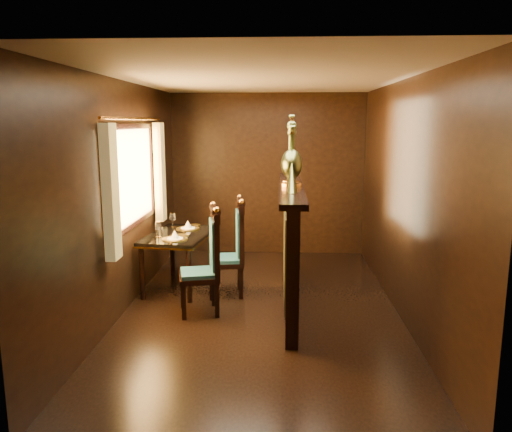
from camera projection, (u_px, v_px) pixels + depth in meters
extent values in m
plane|color=black|center=(261.00, 309.00, 5.57)|extent=(5.00, 5.00, 0.00)
cube|color=black|center=(268.00, 175.00, 7.79)|extent=(3.00, 0.04, 2.50)
cube|color=black|center=(244.00, 264.00, 2.88)|extent=(3.00, 0.04, 2.50)
cube|color=black|center=(123.00, 198.00, 5.41)|extent=(0.04, 5.00, 2.50)
cube|color=black|center=(403.00, 200.00, 5.26)|extent=(0.04, 5.00, 2.50)
cube|color=beige|center=(261.00, 78.00, 5.10)|extent=(3.00, 5.00, 0.04)
cube|color=#FFC672|center=(131.00, 176.00, 5.67)|extent=(0.01, 1.70, 1.05)
cube|color=yellow|center=(111.00, 193.00, 4.72)|extent=(0.10, 0.22, 1.30)
cube|color=yellow|center=(160.00, 172.00, 6.62)|extent=(0.10, 0.22, 1.30)
cylinder|color=gold|center=(135.00, 119.00, 5.54)|extent=(0.03, 2.20, 0.03)
cube|color=black|center=(290.00, 247.00, 5.72)|extent=(0.12, 2.60, 1.30)
cube|color=#383B1A|center=(285.00, 242.00, 5.72)|extent=(0.02, 2.20, 0.95)
cube|color=black|center=(291.00, 188.00, 5.60)|extent=(0.26, 2.70, 0.06)
cube|color=black|center=(179.00, 235.00, 6.20)|extent=(0.83, 1.23, 0.04)
cube|color=gold|center=(179.00, 237.00, 6.21)|extent=(0.86, 1.26, 0.02)
cylinder|color=black|center=(142.00, 274.00, 5.82)|extent=(0.06, 0.06, 0.63)
cylinder|color=black|center=(189.00, 276.00, 5.72)|extent=(0.06, 0.06, 0.63)
cylinder|color=black|center=(172.00, 251.00, 6.82)|extent=(0.06, 0.06, 0.63)
cylinder|color=black|center=(213.00, 253.00, 6.72)|extent=(0.06, 0.06, 0.63)
cylinder|color=gold|center=(175.00, 239.00, 5.89)|extent=(0.30, 0.30, 0.01)
cone|color=white|center=(175.00, 234.00, 5.88)|extent=(0.11, 0.11, 0.10)
cylinder|color=gold|center=(188.00, 228.00, 6.47)|extent=(0.30, 0.30, 0.01)
cone|color=white|center=(188.00, 224.00, 6.46)|extent=(0.11, 0.11, 0.10)
cylinder|color=silver|center=(157.00, 231.00, 6.22)|extent=(0.03, 0.03, 0.06)
cylinder|color=silver|center=(162.00, 230.00, 6.26)|extent=(0.03, 0.03, 0.06)
cube|color=black|center=(199.00, 277.00, 5.40)|extent=(0.51, 0.51, 0.06)
cube|color=#165463|center=(199.00, 273.00, 5.39)|extent=(0.46, 0.46, 0.05)
cube|color=#165463|center=(215.00, 244.00, 5.37)|extent=(0.11, 0.33, 0.54)
cube|color=black|center=(184.00, 303.00, 5.24)|extent=(0.05, 0.05, 0.38)
cube|color=black|center=(217.00, 300.00, 5.30)|extent=(0.05, 0.05, 0.38)
cube|color=black|center=(183.00, 292.00, 5.58)|extent=(0.05, 0.05, 0.38)
cube|color=black|center=(214.00, 290.00, 5.64)|extent=(0.05, 0.05, 0.38)
sphere|color=gold|center=(216.00, 210.00, 5.12)|extent=(0.06, 0.06, 0.06)
sphere|color=gold|center=(213.00, 204.00, 5.46)|extent=(0.06, 0.06, 0.06)
cube|color=black|center=(226.00, 262.00, 5.97)|extent=(0.48, 0.48, 0.06)
cube|color=#165463|center=(225.00, 259.00, 5.96)|extent=(0.43, 0.43, 0.05)
cube|color=#165463|center=(241.00, 233.00, 5.93)|extent=(0.08, 0.33, 0.54)
cube|color=black|center=(211.00, 285.00, 5.82)|extent=(0.05, 0.05, 0.38)
cube|color=black|center=(241.00, 284.00, 5.86)|extent=(0.05, 0.05, 0.38)
cube|color=black|center=(211.00, 276.00, 6.17)|extent=(0.05, 0.05, 0.38)
cube|color=black|center=(239.00, 275.00, 6.20)|extent=(0.05, 0.05, 0.38)
sphere|color=gold|center=(242.00, 202.00, 5.68)|extent=(0.06, 0.06, 0.06)
sphere|color=gold|center=(239.00, 197.00, 6.02)|extent=(0.06, 0.06, 0.06)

